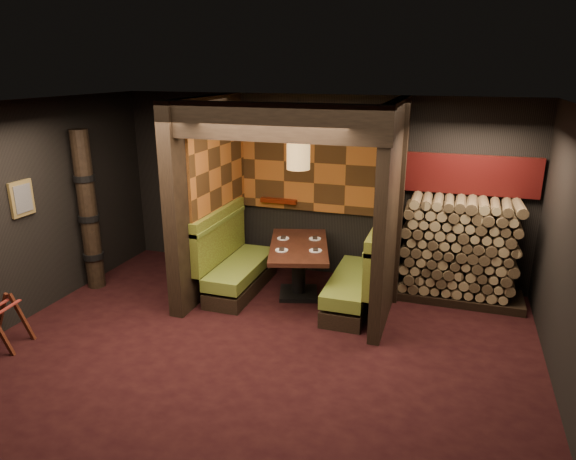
% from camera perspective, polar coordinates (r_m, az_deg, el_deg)
% --- Properties ---
extents(floor, '(6.50, 5.50, 0.02)m').
position_cam_1_polar(floor, '(6.24, -3.84, -13.73)').
color(floor, black).
rests_on(floor, ground).
extents(ceiling, '(6.50, 5.50, 0.02)m').
position_cam_1_polar(ceiling, '(5.34, -4.49, 13.60)').
color(ceiling, black).
rests_on(ceiling, ground).
extents(wall_back, '(6.50, 0.02, 2.85)m').
position_cam_1_polar(wall_back, '(8.15, 3.22, 4.80)').
color(wall_back, black).
rests_on(wall_back, ground).
extents(wall_front, '(6.50, 0.02, 2.85)m').
position_cam_1_polar(wall_front, '(3.48, -22.18, -15.11)').
color(wall_front, black).
rests_on(wall_front, ground).
extents(wall_left, '(0.02, 5.50, 2.85)m').
position_cam_1_polar(wall_left, '(7.46, -28.03, 1.51)').
color(wall_left, black).
rests_on(wall_left, ground).
extents(partition_left, '(0.20, 2.20, 2.85)m').
position_cam_1_polar(partition_left, '(7.61, -8.88, 3.70)').
color(partition_left, black).
rests_on(partition_left, floor).
extents(partition_right, '(0.15, 2.10, 2.85)m').
position_cam_1_polar(partition_right, '(6.90, 11.37, 2.11)').
color(partition_right, black).
rests_on(partition_right, floor).
extents(header_beam, '(2.85, 0.18, 0.44)m').
position_cam_1_polar(header_beam, '(6.02, -2.05, 11.89)').
color(header_beam, black).
rests_on(header_beam, partition_left).
extents(tapa_back_panel, '(2.40, 0.06, 1.55)m').
position_cam_1_polar(tapa_back_panel, '(8.03, 3.00, 7.49)').
color(tapa_back_panel, '#A5581F').
rests_on(tapa_back_panel, wall_back).
extents(tapa_side_panel, '(0.04, 1.85, 1.45)m').
position_cam_1_polar(tapa_side_panel, '(7.62, -7.63, 7.04)').
color(tapa_side_panel, '#A5581F').
rests_on(tapa_side_panel, partition_left).
extents(lacquer_shelf, '(0.60, 0.12, 0.07)m').
position_cam_1_polar(lacquer_shelf, '(8.28, -1.03, 3.28)').
color(lacquer_shelf, '#581507').
rests_on(lacquer_shelf, wall_back).
extents(booth_bench_left, '(0.68, 1.60, 1.14)m').
position_cam_1_polar(booth_bench_left, '(7.76, -5.96, -3.86)').
color(booth_bench_left, black).
rests_on(booth_bench_left, floor).
extents(booth_bench_right, '(0.68, 1.60, 1.14)m').
position_cam_1_polar(booth_bench_right, '(7.24, 7.93, -5.57)').
color(booth_bench_right, black).
rests_on(booth_bench_right, floor).
extents(dining_table, '(1.20, 1.67, 0.79)m').
position_cam_1_polar(dining_table, '(7.47, 1.20, -3.35)').
color(dining_table, black).
rests_on(dining_table, floor).
extents(place_settings, '(0.78, 0.81, 0.03)m').
position_cam_1_polar(place_settings, '(7.38, 1.21, -1.56)').
color(place_settings, white).
rests_on(place_settings, dining_table).
extents(pendant_lamp, '(0.32, 0.32, 0.95)m').
position_cam_1_polar(pendant_lamp, '(7.01, 1.16, 8.58)').
color(pendant_lamp, olive).
rests_on(pendant_lamp, ceiling).
extents(framed_picture, '(0.05, 0.36, 0.46)m').
position_cam_1_polar(framed_picture, '(7.45, -27.47, 3.13)').
color(framed_picture, olive).
rests_on(framed_picture, wall_left).
extents(luggage_rack, '(0.64, 0.49, 0.64)m').
position_cam_1_polar(luggage_rack, '(7.15, -29.31, -8.83)').
color(luggage_rack, '#40190D').
rests_on(luggage_rack, floor).
extents(totem_column, '(0.31, 0.31, 2.40)m').
position_cam_1_polar(totem_column, '(8.15, -21.32, 1.87)').
color(totem_column, black).
rests_on(totem_column, floor).
extents(firewood_stack, '(1.73, 0.70, 1.50)m').
position_cam_1_polar(firewood_stack, '(7.68, 18.99, -2.20)').
color(firewood_stack, black).
rests_on(firewood_stack, floor).
extents(mosaic_header, '(1.83, 0.10, 0.56)m').
position_cam_1_polar(mosaic_header, '(7.74, 19.75, 5.79)').
color(mosaic_header, maroon).
rests_on(mosaic_header, wall_back).
extents(bay_front_post, '(0.08, 0.08, 2.85)m').
position_cam_1_polar(bay_front_post, '(7.14, 12.35, 2.57)').
color(bay_front_post, black).
rests_on(bay_front_post, floor).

